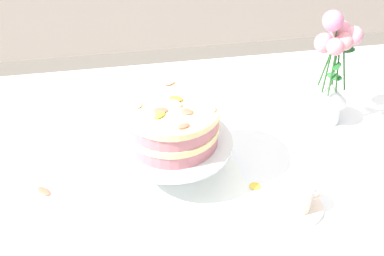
{
  "coord_description": "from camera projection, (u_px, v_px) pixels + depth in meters",
  "views": [
    {
      "loc": [
        -0.22,
        -1.17,
        1.76
      ],
      "look_at": [
        -0.03,
        -0.01,
        0.86
      ],
      "focal_mm": 57.61,
      "sensor_mm": 36.0,
      "label": 1
    }
  ],
  "objects": [
    {
      "name": "flower_vase",
      "position": [
        333.0,
        70.0,
        1.62
      ],
      "size": [
        0.11,
        0.11,
        0.34
      ],
      "color": "silver",
      "rests_on": "dining_table"
    },
    {
      "name": "loose_petal_1",
      "position": [
        255.0,
        186.0,
        1.5
      ],
      "size": [
        0.04,
        0.04,
        0.0
      ],
      "primitive_type": "ellipsoid",
      "rotation": [
        0.0,
        0.0,
        3.57
      ],
      "color": "yellow",
      "rests_on": "dining_table"
    },
    {
      "name": "linen_napkin",
      "position": [
        173.0,
        171.0,
        1.54
      ],
      "size": [
        0.35,
        0.35,
        0.0
      ],
      "primitive_type": "cube",
      "rotation": [
        0.0,
        0.0,
        0.11
      ],
      "color": "white",
      "rests_on": "dining_table"
    },
    {
      "name": "layer_cake",
      "position": [
        172.0,
        123.0,
        1.45
      ],
      "size": [
        0.23,
        0.23,
        0.11
      ],
      "color": "#CC7A84",
      "rests_on": "cake_stand"
    },
    {
      "name": "cake_stand",
      "position": [
        173.0,
        146.0,
        1.49
      ],
      "size": [
        0.29,
        0.29,
        0.1
      ],
      "color": "silver",
      "rests_on": "linen_napkin"
    },
    {
      "name": "teacup",
      "position": [
        297.0,
        201.0,
        1.42
      ],
      "size": [
        0.13,
        0.13,
        0.06
      ],
      "color": "silver",
      "rests_on": "dining_table"
    },
    {
      "name": "loose_petal_0",
      "position": [
        44.0,
        191.0,
        1.48
      ],
      "size": [
        0.04,
        0.05,
        0.01
      ],
      "primitive_type": "ellipsoid",
      "rotation": [
        0.0,
        0.0,
        5.44
      ],
      "color": "#E56B51",
      "rests_on": "dining_table"
    },
    {
      "name": "dining_table",
      "position": [
        205.0,
        193.0,
        1.61
      ],
      "size": [
        1.4,
        1.0,
        0.74
      ],
      "color": "white",
      "rests_on": "ground"
    }
  ]
}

